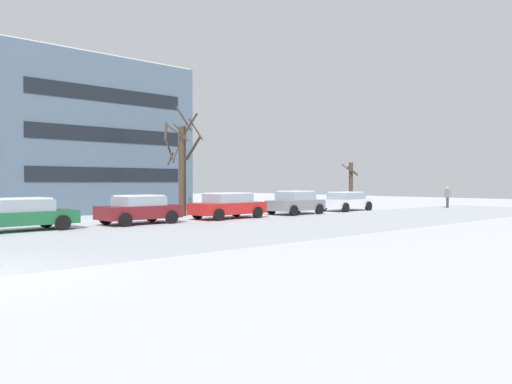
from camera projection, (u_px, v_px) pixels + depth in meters
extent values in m
cube|color=#1E6038|center=(19.00, 218.00, 20.72)|extent=(4.61, 1.89, 0.55)
cube|color=#8C99A8|center=(18.00, 205.00, 20.71)|extent=(2.56, 1.67, 0.50)
cube|color=white|center=(18.00, 199.00, 20.71)|extent=(2.33, 1.54, 0.06)
cylinder|color=black|center=(46.00, 220.00, 22.39)|extent=(0.65, 0.25, 0.64)
cylinder|color=black|center=(63.00, 223.00, 21.15)|extent=(0.65, 0.25, 0.64)
cube|color=maroon|center=(139.00, 212.00, 24.28)|extent=(3.99, 1.88, 0.62)
cube|color=#8C99A8|center=(139.00, 201.00, 24.27)|extent=(2.22, 1.67, 0.45)
cube|color=white|center=(139.00, 196.00, 24.26)|extent=(2.02, 1.54, 0.06)
cylinder|color=black|center=(152.00, 215.00, 25.81)|extent=(0.65, 0.25, 0.64)
cylinder|color=black|center=(172.00, 217.00, 24.55)|extent=(0.65, 0.25, 0.64)
cylinder|color=black|center=(106.00, 218.00, 24.01)|extent=(0.65, 0.25, 0.64)
cylinder|color=black|center=(125.00, 220.00, 22.76)|extent=(0.65, 0.25, 0.64)
cube|color=red|center=(228.00, 208.00, 27.90)|extent=(4.48, 1.92, 0.62)
cube|color=#8C99A8|center=(228.00, 198.00, 27.89)|extent=(2.49, 1.70, 0.49)
cube|color=white|center=(228.00, 193.00, 27.89)|extent=(2.26, 1.57, 0.06)
cylinder|color=black|center=(236.00, 211.00, 29.55)|extent=(0.65, 0.25, 0.64)
cylinder|color=black|center=(258.00, 212.00, 28.28)|extent=(0.65, 0.25, 0.64)
cylinder|color=black|center=(198.00, 213.00, 27.53)|extent=(0.65, 0.25, 0.64)
cylinder|color=black|center=(219.00, 215.00, 26.27)|extent=(0.65, 0.25, 0.64)
cube|color=slate|center=(296.00, 205.00, 31.58)|extent=(3.87, 1.94, 0.62)
cube|color=#8C99A8|center=(296.00, 196.00, 31.57)|extent=(2.16, 1.73, 0.53)
cube|color=white|center=(296.00, 191.00, 31.56)|extent=(1.96, 1.60, 0.06)
cylinder|color=black|center=(297.00, 208.00, 33.10)|extent=(0.65, 0.25, 0.64)
cylinder|color=black|center=(319.00, 209.00, 31.80)|extent=(0.65, 0.25, 0.64)
cylinder|color=black|center=(272.00, 209.00, 31.36)|extent=(0.65, 0.25, 0.64)
cylinder|color=black|center=(294.00, 211.00, 30.06)|extent=(0.65, 0.25, 0.64)
cube|color=white|center=(346.00, 203.00, 35.44)|extent=(4.38, 1.99, 0.56)
cube|color=#8C99A8|center=(346.00, 196.00, 35.43)|extent=(2.44, 1.77, 0.46)
cube|color=white|center=(346.00, 192.00, 35.43)|extent=(2.22, 1.63, 0.06)
cylinder|color=black|center=(347.00, 205.00, 37.09)|extent=(0.65, 0.25, 0.64)
cylinder|color=black|center=(368.00, 206.00, 35.77)|extent=(0.65, 0.25, 0.64)
cylinder|color=black|center=(323.00, 207.00, 35.12)|extent=(0.65, 0.25, 0.64)
cylinder|color=black|center=(345.00, 207.00, 33.80)|extent=(0.65, 0.25, 0.64)
cylinder|color=#2D334C|center=(447.00, 203.00, 39.48)|extent=(0.14, 0.14, 0.81)
cylinder|color=#2D334C|center=(448.00, 203.00, 39.80)|extent=(0.14, 0.14, 0.81)
cube|color=slate|center=(448.00, 194.00, 39.63)|extent=(0.36, 0.45, 0.63)
sphere|color=tan|center=(448.00, 188.00, 39.62)|extent=(0.22, 0.22, 0.22)
cylinder|color=#423326|center=(351.00, 185.00, 40.33)|extent=(0.33, 0.33, 3.60)
cylinder|color=#423326|center=(353.00, 170.00, 39.91)|extent=(0.79, 0.62, 0.74)
cylinder|color=#423326|center=(346.00, 168.00, 40.03)|extent=(0.26, 1.07, 0.67)
cylinder|color=#423326|center=(353.00, 172.00, 39.90)|extent=(0.81, 0.60, 0.67)
cylinder|color=#423326|center=(182.00, 171.00, 29.94)|extent=(0.36, 0.36, 5.33)
cylinder|color=#423326|center=(171.00, 159.00, 29.96)|extent=(1.07, 1.05, 0.85)
cylinder|color=#423326|center=(166.00, 132.00, 29.76)|extent=(1.22, 1.69, 1.31)
cylinder|color=#423326|center=(190.00, 124.00, 30.34)|extent=(0.17, 1.38, 1.25)
cylinder|color=#423326|center=(193.00, 148.00, 30.41)|extent=(0.29, 1.72, 1.43)
cylinder|color=#423326|center=(184.00, 118.00, 29.44)|extent=(1.02, 0.44, 1.49)
cylinder|color=#423326|center=(184.00, 171.00, 30.14)|extent=(0.25, 0.25, 5.37)
cylinder|color=#423326|center=(177.00, 151.00, 30.25)|extent=(0.89, 0.57, 1.16)
cylinder|color=#423326|center=(196.00, 129.00, 29.80)|extent=(1.53, 0.81, 1.15)
cylinder|color=#423326|center=(180.00, 131.00, 29.71)|extent=(0.45, 0.86, 0.92)
cylinder|color=#423326|center=(178.00, 133.00, 29.48)|extent=(0.66, 1.29, 0.99)
cylinder|color=#423326|center=(170.00, 152.00, 29.78)|extent=(0.65, 1.70, 1.42)
cube|color=slate|center=(73.00, 140.00, 35.56)|extent=(12.73, 11.10, 9.98)
cube|color=white|center=(73.00, 69.00, 35.46)|extent=(12.48, 10.87, 0.10)
cube|color=black|center=(109.00, 175.00, 31.50)|extent=(10.19, 0.04, 0.90)
cube|color=black|center=(109.00, 135.00, 31.45)|extent=(10.19, 0.04, 0.90)
cube|color=black|center=(109.00, 95.00, 31.40)|extent=(10.19, 0.04, 0.90)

